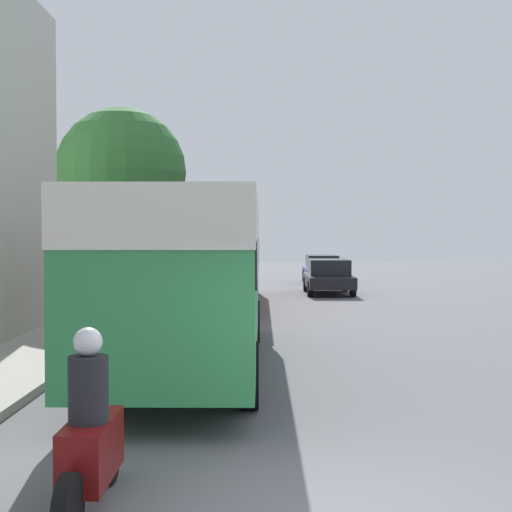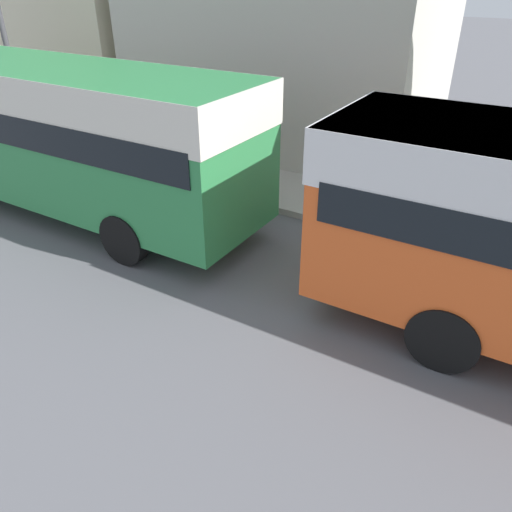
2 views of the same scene
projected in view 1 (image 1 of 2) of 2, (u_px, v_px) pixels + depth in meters
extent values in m
cube|color=#2D8447|center=(192.00, 272.00, 13.54)|extent=(2.50, 10.26, 2.68)
cube|color=silver|center=(192.00, 223.00, 13.51)|extent=(2.52, 10.31, 0.80)
cube|color=black|center=(192.00, 254.00, 13.53)|extent=(2.55, 9.85, 0.59)
cylinder|color=black|center=(156.00, 321.00, 16.77)|extent=(0.28, 1.00, 1.00)
cylinder|color=black|center=(254.00, 322.00, 16.75)|extent=(0.28, 1.00, 1.00)
cylinder|color=black|center=(92.00, 375.00, 10.41)|extent=(0.28, 1.00, 1.00)
cylinder|color=black|center=(249.00, 375.00, 10.40)|extent=(0.28, 1.00, 1.00)
cube|color=#EA5B23|center=(220.00, 255.00, 25.99)|extent=(2.53, 11.36, 2.59)
cube|color=white|center=(220.00, 230.00, 25.97)|extent=(2.56, 11.42, 0.78)
cube|color=black|center=(220.00, 246.00, 25.98)|extent=(2.58, 10.90, 0.57)
cylinder|color=black|center=(197.00, 283.00, 29.56)|extent=(0.28, 1.00, 1.00)
cylinder|color=black|center=(253.00, 284.00, 29.55)|extent=(0.28, 1.00, 1.00)
cylinder|color=black|center=(177.00, 299.00, 22.52)|extent=(0.28, 1.00, 1.00)
cylinder|color=black|center=(251.00, 299.00, 22.51)|extent=(0.28, 1.00, 1.00)
cube|color=maroon|center=(91.00, 449.00, 6.51)|extent=(0.38, 1.10, 0.55)
cylinder|color=black|center=(110.00, 452.00, 7.32)|extent=(0.10, 0.64, 0.64)
cylinder|color=black|center=(88.00, 389.00, 6.39)|extent=(0.36, 0.36, 0.60)
sphere|color=silver|center=(88.00, 342.00, 6.38)|extent=(0.26, 0.26, 0.26)
cube|color=black|center=(328.00, 281.00, 30.34)|extent=(1.89, 4.34, 0.49)
cube|color=black|center=(328.00, 267.00, 30.32)|extent=(1.67, 2.39, 0.67)
cylinder|color=black|center=(306.00, 284.00, 31.70)|extent=(0.22, 0.64, 0.64)
cylinder|color=black|center=(345.00, 284.00, 31.69)|extent=(0.22, 0.64, 0.64)
cylinder|color=black|center=(310.00, 289.00, 29.01)|extent=(0.22, 0.64, 0.64)
cylinder|color=black|center=(353.00, 289.00, 29.00)|extent=(0.22, 0.64, 0.64)
cube|color=navy|center=(322.00, 272.00, 36.97)|extent=(1.76, 4.55, 0.48)
cube|color=black|center=(322.00, 261.00, 36.95)|extent=(1.55, 2.50, 0.66)
cylinder|color=black|center=(305.00, 275.00, 38.39)|extent=(0.22, 0.64, 0.64)
cylinder|color=black|center=(335.00, 275.00, 38.38)|extent=(0.22, 0.64, 0.64)
cylinder|color=black|center=(308.00, 279.00, 35.57)|extent=(0.22, 0.64, 0.64)
cylinder|color=black|center=(340.00, 279.00, 35.56)|extent=(0.22, 0.64, 0.64)
cylinder|color=#232838|center=(75.00, 324.00, 16.01)|extent=(0.34, 0.34, 0.76)
cylinder|color=maroon|center=(75.00, 293.00, 15.99)|extent=(0.42, 0.42, 0.64)
sphere|color=tan|center=(75.00, 274.00, 15.97)|extent=(0.21, 0.21, 0.21)
cylinder|color=brown|center=(122.00, 263.00, 24.17)|extent=(0.36, 0.36, 2.82)
sphere|color=#2D662D|center=(121.00, 173.00, 24.07)|extent=(4.41, 4.41, 4.41)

